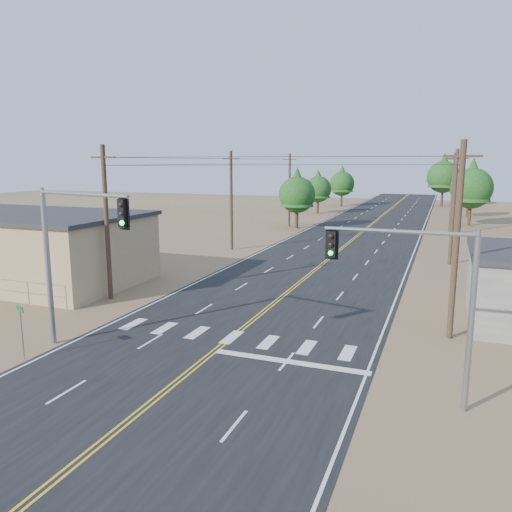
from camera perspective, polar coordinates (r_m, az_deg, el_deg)
The scene contains 18 objects.
ground at distance 19.66m, azimuth -12.59°, elevation -16.60°, with size 220.00×220.00×0.00m, color #927A4E.
road at distance 46.40m, azimuth 8.17°, elevation -0.45°, with size 15.00×200.00×0.02m, color black.
building_left at distance 42.49m, azimuth -26.17°, elevation 0.92°, with size 20.00×10.00×5.00m, color tan.
utility_pole_left_near at distance 33.61m, azimuth -16.70°, elevation 3.76°, with size 1.80×0.30×10.00m.
utility_pole_left_mid at distance 50.86m, azimuth -2.84°, elevation 6.44°, with size 1.80×0.30×10.00m.
utility_pole_left_far at distance 69.60m, azimuth 3.84°, elevation 7.59°, with size 1.80×0.30×10.00m.
utility_pole_right_near at distance 26.72m, azimuth 21.95°, elevation 1.73°, with size 1.80×0.30×10.00m.
utility_pole_right_mid at distance 46.60m, azimuth 21.64°, elevation 5.30°, with size 1.80×0.30×10.00m.
utility_pole_right_far at distance 66.55m, azimuth 21.52°, elevation 6.73°, with size 1.80×0.30×10.00m.
signal_mast_left at distance 24.61m, azimuth -20.71°, elevation 1.33°, with size 5.95×1.76×7.75m.
signal_mast_right at distance 18.95m, azimuth 18.95°, elevation -3.44°, with size 5.42×0.43×6.66m.
street_sign at distance 25.22m, azimuth -25.26°, elevation -7.00°, with size 0.71×0.33×2.54m.
tree_left_near at distance 67.85m, azimuth 4.71°, elevation 7.42°, with size 4.93×4.93×8.21m.
tree_left_mid at distance 87.80m, azimuth 7.11°, elevation 7.89°, with size 4.58×4.58×7.63m.
tree_left_far at distance 102.60m, azimuth 9.81°, elevation 8.42°, with size 4.92×4.92×8.20m.
tree_right_near at distance 76.53m, azimuth 23.45°, elevation 7.55°, with size 5.71×5.71×9.52m.
tree_right_mid at distance 88.88m, azimuth 23.15°, elevation 6.81°, with size 4.07×4.07×6.78m.
tree_right_far at distance 107.87m, azimuth 20.66°, elevation 8.80°, with size 6.38×6.38×10.63m.
Camera 1 is at (9.91, -14.43, 8.96)m, focal length 35.00 mm.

